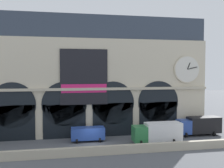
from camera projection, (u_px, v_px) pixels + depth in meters
The scene contains 6 objects.
ground_plane at pixel (93, 146), 37.49m from camera, with size 200.00×200.00×0.00m, color #54565B.
quay_parapet_wall at pixel (96, 151), 33.12m from camera, with size 90.00×0.70×1.17m, color #B2A891.
station_building at pixel (88, 77), 44.77m from camera, with size 41.93×6.22×20.49m.
van_center at pixel (88, 133), 39.80m from camera, with size 5.20×2.48×2.20m.
box_truck_mideast at pixel (158, 132), 38.77m from camera, with size 7.50×2.91×3.12m.
box_truck_east at pixel (199, 125), 43.69m from camera, with size 7.50×2.91×3.12m.
Camera 1 is at (-4.10, -36.90, 10.88)m, focal length 40.78 mm.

